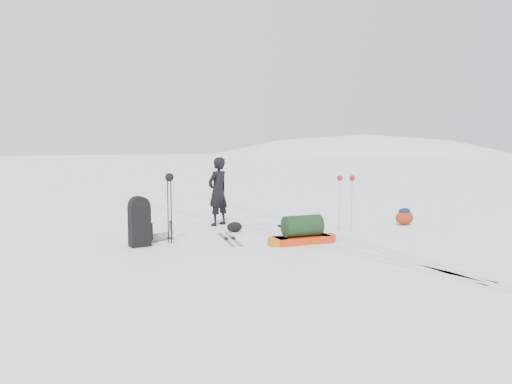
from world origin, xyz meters
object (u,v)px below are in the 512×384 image
at_px(skier, 218,191).
at_px(pulk_sled, 302,233).
at_px(expedition_rucksack, 142,223).
at_px(ski_poles_black, 169,186).

distance_m(skier, pulk_sled, 3.01).
height_order(skier, pulk_sled, skier).
distance_m(expedition_rucksack, ski_poles_black, 0.90).
bearing_deg(skier, ski_poles_black, 18.86).
xyz_separation_m(expedition_rucksack, ski_poles_black, (0.56, -0.05, 0.70)).
relative_size(skier, expedition_rucksack, 1.65).
xyz_separation_m(pulk_sled, ski_poles_black, (-2.25, 1.42, 0.94)).
xyz_separation_m(pulk_sled, expedition_rucksack, (-2.81, 1.47, 0.24)).
bearing_deg(skier, expedition_rucksack, 10.91).
relative_size(skier, ski_poles_black, 1.19).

